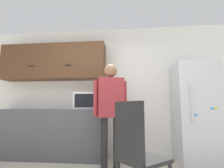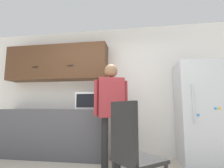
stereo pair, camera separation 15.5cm
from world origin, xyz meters
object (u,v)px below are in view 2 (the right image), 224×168
(microwave, at_px, (91,101))
(chair, at_px, (132,149))
(refrigerator, at_px, (199,113))
(person, at_px, (111,103))

(microwave, bearing_deg, chair, -60.17)
(refrigerator, distance_m, chair, 1.82)
(microwave, distance_m, person, 0.67)
(person, xyz_separation_m, chair, (0.39, -1.04, -0.51))
(person, height_order, refrigerator, refrigerator)
(person, distance_m, refrigerator, 1.55)
(person, distance_m, chair, 1.22)
(person, relative_size, chair, 1.67)
(microwave, relative_size, refrigerator, 0.30)
(microwave, bearing_deg, person, -44.22)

